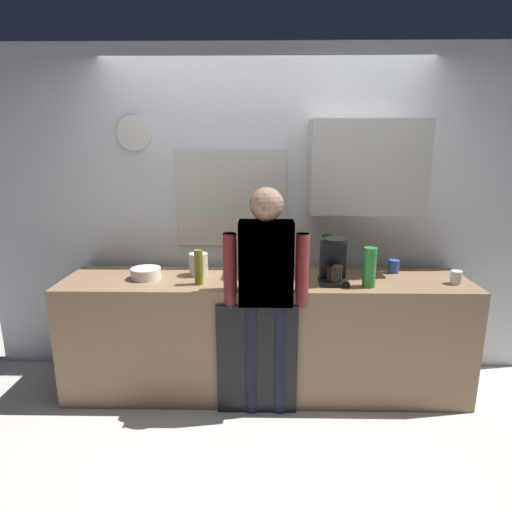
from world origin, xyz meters
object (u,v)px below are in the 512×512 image
(coffee_maker, at_px, (334,263))
(mixing_bowl, at_px, (146,273))
(bottle_olive_oil, at_px, (199,267))
(person_guest, at_px, (266,285))
(potted_plant, at_px, (276,266))
(bottle_green_wine, at_px, (326,253))
(cup_white_mug, at_px, (456,277))
(cup_yellow_cup, at_px, (370,272))
(person_at_sink, at_px, (266,285))
(storage_canister, at_px, (199,264))
(bottle_clear_soda, at_px, (369,267))
(cup_blue_mug, at_px, (394,266))

(coffee_maker, height_order, mixing_bowl, coffee_maker)
(bottle_olive_oil, height_order, person_guest, person_guest)
(potted_plant, xyz_separation_m, person_guest, (-0.07, -0.17, -0.08))
(bottle_green_wine, height_order, cup_white_mug, bottle_green_wine)
(bottle_olive_oil, distance_m, cup_yellow_cup, 1.27)
(potted_plant, bearing_deg, person_at_sink, -112.12)
(bottle_green_wine, relative_size, mixing_bowl, 1.36)
(cup_yellow_cup, xyz_separation_m, mixing_bowl, (-1.67, -0.07, -0.00))
(bottle_olive_oil, bearing_deg, storage_canister, 98.77)
(bottle_clear_soda, relative_size, mixing_bowl, 1.27)
(coffee_maker, relative_size, potted_plant, 1.43)
(cup_blue_mug, relative_size, storage_canister, 0.59)
(cup_blue_mug, xyz_separation_m, person_guest, (-0.99, -0.48, 0.00))
(bottle_green_wine, distance_m, person_at_sink, 0.67)
(bottle_green_wine, distance_m, bottle_clear_soda, 0.44)
(potted_plant, bearing_deg, person_guest, -112.12)
(person_at_sink, bearing_deg, person_guest, 0.00)
(bottle_olive_oil, relative_size, cup_white_mug, 2.63)
(cup_white_mug, bearing_deg, cup_blue_mug, 142.82)
(cup_blue_mug, relative_size, person_guest, 0.06)
(cup_blue_mug, distance_m, cup_yellow_cup, 0.25)
(coffee_maker, xyz_separation_m, bottle_olive_oil, (-0.96, -0.06, -0.02))
(bottle_clear_soda, relative_size, cup_blue_mug, 2.80)
(cup_blue_mug, bearing_deg, storage_canister, -176.32)
(bottle_green_wine, relative_size, storage_canister, 1.76)
(storage_canister, relative_size, person_guest, 0.11)
(bottle_green_wine, distance_m, cup_yellow_cup, 0.36)
(mixing_bowl, height_order, potted_plant, potted_plant)
(mixing_bowl, height_order, storage_canister, storage_canister)
(coffee_maker, relative_size, person_guest, 0.21)
(potted_plant, distance_m, storage_canister, 0.62)
(bottle_green_wine, height_order, person_guest, person_guest)
(cup_white_mug, xyz_separation_m, storage_canister, (-1.86, 0.18, 0.04))
(bottle_clear_soda, height_order, cup_yellow_cup, bottle_clear_soda)
(cup_blue_mug, xyz_separation_m, person_at_sink, (-0.99, -0.48, 0.00))
(cup_white_mug, height_order, cup_yellow_cup, cup_white_mug)
(cup_white_mug, height_order, storage_canister, storage_canister)
(bottle_clear_soda, height_order, potted_plant, bottle_clear_soda)
(coffee_maker, distance_m, cup_white_mug, 0.88)
(bottle_green_wine, height_order, storage_canister, bottle_green_wine)
(potted_plant, bearing_deg, cup_blue_mug, 18.49)
(cup_yellow_cup, distance_m, mixing_bowl, 1.67)
(bottle_clear_soda, height_order, person_at_sink, person_at_sink)
(potted_plant, bearing_deg, bottle_olive_oil, -178.97)
(cup_white_mug, height_order, cup_blue_mug, cup_blue_mug)
(bottle_olive_oil, bearing_deg, person_at_sink, -18.41)
(bottle_green_wine, xyz_separation_m, person_at_sink, (-0.46, -0.48, -0.10))
(coffee_maker, xyz_separation_m, bottle_clear_soda, (0.23, -0.09, -0.01))
(bottle_green_wine, bearing_deg, cup_white_mug, -17.34)
(coffee_maker, distance_m, bottle_olive_oil, 0.96)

